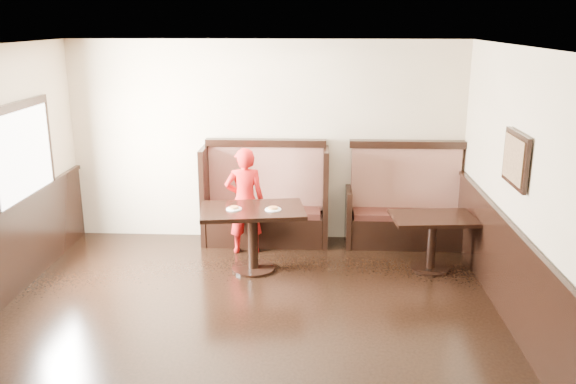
# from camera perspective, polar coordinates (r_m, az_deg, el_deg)

# --- Properties ---
(ground) EXTENTS (7.00, 7.00, 0.00)m
(ground) POSITION_cam_1_polar(r_m,az_deg,el_deg) (5.79, -4.92, -16.04)
(ground) COLOR black
(ground) RESTS_ON ground
(room_shell) EXTENTS (7.00, 7.00, 7.00)m
(room_shell) POSITION_cam_1_polar(r_m,az_deg,el_deg) (5.76, -7.68, -8.73)
(room_shell) COLOR #C9B392
(room_shell) RESTS_ON ground
(booth_main) EXTENTS (1.75, 0.72, 1.45)m
(booth_main) POSITION_cam_1_polar(r_m,az_deg,el_deg) (8.57, -2.11, -1.28)
(booth_main) COLOR black
(booth_main) RESTS_ON ground
(booth_neighbor) EXTENTS (1.65, 0.72, 1.45)m
(booth_neighbor) POSITION_cam_1_polar(r_m,az_deg,el_deg) (8.65, 10.88, -1.74)
(booth_neighbor) COLOR black
(booth_neighbor) RESTS_ON ground
(table_main) EXTENTS (1.37, 0.98, 0.81)m
(table_main) POSITION_cam_1_polar(r_m,az_deg,el_deg) (7.57, -3.33, -2.92)
(table_main) COLOR black
(table_main) RESTS_ON ground
(table_neighbor) EXTENTS (1.07, 0.76, 0.71)m
(table_neighbor) POSITION_cam_1_polar(r_m,az_deg,el_deg) (7.80, 13.37, -3.48)
(table_neighbor) COLOR black
(table_neighbor) RESTS_ON ground
(child) EXTENTS (0.58, 0.43, 1.44)m
(child) POSITION_cam_1_polar(r_m,az_deg,el_deg) (8.14, -4.07, -0.82)
(child) COLOR red
(child) RESTS_ON ground
(pizza_plate_left) EXTENTS (0.19, 0.19, 0.04)m
(pizza_plate_left) POSITION_cam_1_polar(r_m,az_deg,el_deg) (7.49, -5.08, -1.53)
(pizza_plate_left) COLOR white
(pizza_plate_left) RESTS_ON table_main
(pizza_plate_right) EXTENTS (0.20, 0.20, 0.04)m
(pizza_plate_right) POSITION_cam_1_polar(r_m,az_deg,el_deg) (7.44, -1.40, -1.58)
(pizza_plate_right) COLOR white
(pizza_plate_right) RESTS_ON table_main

